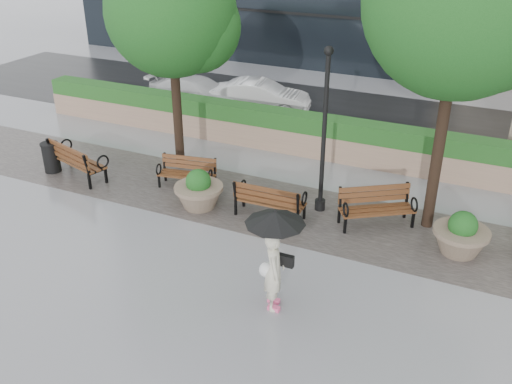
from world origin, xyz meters
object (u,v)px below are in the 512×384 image
at_px(bench_1, 187,179).
at_px(bench_3, 376,215).
at_px(bench_0, 79,167).
at_px(trash_bin, 51,158).
at_px(pedestrian, 275,251).
at_px(planter_left, 199,193).
at_px(car_right, 260,97).
at_px(car_left, 198,93).
at_px(lamppost, 323,142).
at_px(planter_right, 461,237).
at_px(bench_2, 270,207).

relative_size(bench_1, bench_3, 0.88).
bearing_deg(bench_0, trash_bin, 17.89).
height_order(bench_3, pedestrian, pedestrian).
xyz_separation_m(planter_left, car_right, (-1.79, 7.96, 0.20)).
height_order(car_right, pedestrian, pedestrian).
bearing_deg(bench_0, pedestrian, 174.00).
xyz_separation_m(bench_0, bench_3, (8.92, 0.92, -0.02)).
xyz_separation_m(trash_bin, car_left, (1.02, 7.27, 0.17)).
distance_m(bench_1, lamppost, 4.35).
relative_size(planter_right, car_left, 0.31).
distance_m(trash_bin, car_left, 7.35).
bearing_deg(trash_bin, lamppost, 7.79).
relative_size(bench_1, bench_2, 0.93).
relative_size(bench_1, lamppost, 0.39).
distance_m(bench_2, pedestrian, 3.87).
relative_size(trash_bin, car_right, 0.23).
height_order(lamppost, car_right, lamppost).
bearing_deg(bench_2, lamppost, -139.70).
bearing_deg(bench_0, lamppost, -155.00).
relative_size(bench_2, pedestrian, 0.85).
distance_m(bench_1, car_right, 7.10).
height_order(planter_right, lamppost, lamppost).
bearing_deg(car_right, bench_2, -165.19).
xyz_separation_m(bench_1, car_left, (-3.36, 6.46, 0.36)).
distance_m(bench_3, planter_left, 4.75).
bearing_deg(car_right, bench_0, 150.96).
height_order(bench_2, car_right, car_right).
distance_m(bench_1, pedestrian, 6.11).
bearing_deg(car_left, bench_3, -121.79).
bearing_deg(lamppost, pedestrian, -83.43).
distance_m(bench_1, bench_3, 5.57).
bearing_deg(trash_bin, pedestrian, -19.83).
height_order(planter_right, trash_bin, planter_right).
relative_size(bench_0, car_right, 0.56).
bearing_deg(bench_0, bench_1, -150.45).
xyz_separation_m(bench_0, planter_right, (11.05, 0.47, 0.11)).
bearing_deg(trash_bin, planter_left, -1.14).
height_order(lamppost, pedestrian, lamppost).
bearing_deg(planter_right, bench_2, -176.27).
bearing_deg(lamppost, bench_3, -7.14).
bearing_deg(lamppost, bench_2, -138.23).
relative_size(car_left, pedestrian, 1.95).
relative_size(planter_left, pedestrian, 0.61).
xyz_separation_m(bench_0, lamppost, (7.34, 1.12, 1.65)).
relative_size(bench_3, lamppost, 0.45).
xyz_separation_m(bench_2, planter_left, (-1.98, -0.29, 0.14)).
bearing_deg(car_right, trash_bin, 144.52).
bearing_deg(bench_3, lamppost, 139.02).
xyz_separation_m(planter_left, trash_bin, (-5.31, 0.11, 0.01)).
distance_m(bench_1, planter_right, 7.71).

